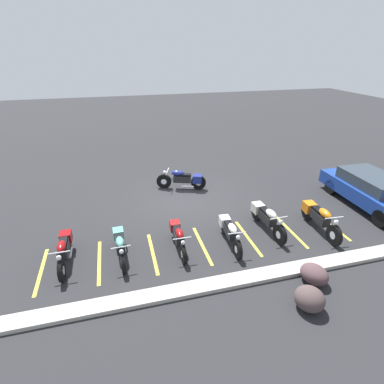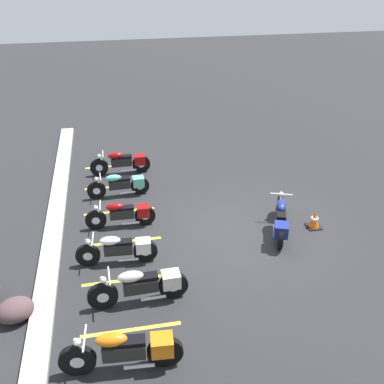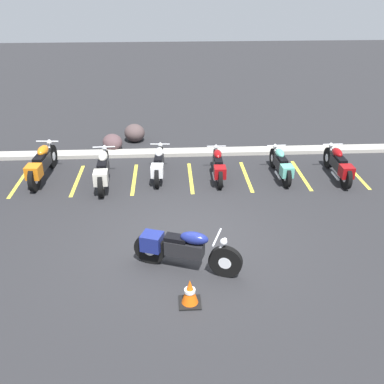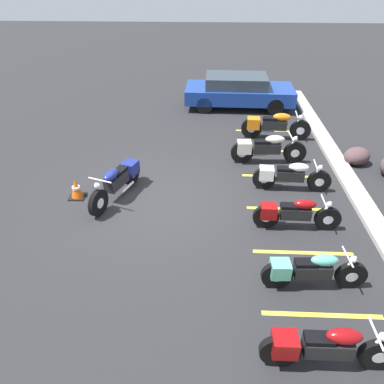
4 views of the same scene
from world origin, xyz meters
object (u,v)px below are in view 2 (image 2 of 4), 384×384
Objects in this scene: parked_bike_1 at (143,285)px; traffic_cone at (315,220)px; parked_bike_0 at (128,350)px; parked_bike_2 at (121,249)px; parked_bike_3 at (124,214)px; motorcycle_navy_featured at (281,219)px; parked_bike_4 at (121,184)px; landscape_rock_1 at (15,310)px; parked_bike_5 at (123,162)px.

traffic_cone is (2.13, -5.04, -0.23)m from parked_bike_1.
traffic_cone is (3.90, -5.50, -0.24)m from parked_bike_0.
parked_bike_1 is 5.47m from traffic_cone.
parked_bike_2 is at bearing -86.73° from parked_bike_0.
parked_bike_2 is 1.03× the size of parked_bike_3.
motorcycle_navy_featured is 5.13m from parked_bike_4.
parked_bike_3 is at bearing 86.76° from parked_bike_4.
parked_bike_4 is at bearing 74.31° from motorcycle_navy_featured.
parked_bike_0 is 1.03× the size of parked_bike_1.
parked_bike_0 is 6.74m from traffic_cone.
landscape_rock_1 is at bearing 53.32° from parked_bike_3.
parked_bike_3 reaches higher than parked_bike_4.
landscape_rock_1 is at bearing -1.42° from parked_bike_1.
parked_bike_0 reaches higher than parked_bike_5.
parked_bike_2 is (-0.50, 4.38, -0.04)m from motorcycle_navy_featured.
motorcycle_navy_featured reaches higher than landscape_rock_1.
parked_bike_5 is at bearing -21.95° from landscape_rock_1.
parked_bike_3 is 3.42m from parked_bike_5.
motorcycle_navy_featured reaches higher than parked_bike_4.
parked_bike_5 reaches higher than parked_bike_3.
traffic_cone is at bearing 138.57° from parked_bike_5.
parked_bike_1 is (1.77, -0.46, -0.01)m from parked_bike_0.
parked_bike_2 is 5.10m from parked_bike_5.
parked_bike_5 is 7.17m from landscape_rock_1.
parked_bike_5 is (4.59, 4.02, -0.03)m from motorcycle_navy_featured.
motorcycle_navy_featured is 4.15× the size of traffic_cone.
parked_bike_4 reaches higher than traffic_cone.
landscape_rock_1 is (-3.23, 2.50, -0.15)m from parked_bike_3.
motorcycle_navy_featured is at bearing 142.02° from parked_bike_4.
parked_bike_4 is at bearing 61.35° from traffic_cone.
parked_bike_0 is 1.11× the size of parked_bike_5.
parked_bike_2 is 2.80m from landscape_rock_1.
motorcycle_navy_featured is 1.08× the size of parked_bike_3.
parked_bike_5 is at bearing -97.84° from parked_bike_4.
parked_bike_2 is at bearing 116.31° from motorcycle_navy_featured.
traffic_cone is at bearing -64.25° from motorcycle_navy_featured.
parked_bike_3 is 1.80m from parked_bike_4.
traffic_cone is (-2.87, -5.25, -0.17)m from parked_bike_4.
parked_bike_0 is at bearing 73.19° from parked_bike_1.
parked_bike_2 reaches higher than parked_bike_3.
parked_bike_1 is at bearing 90.44° from parked_bike_5.
traffic_cone is at bearing -74.47° from landscape_rock_1.
parked_bike_3 reaches higher than landscape_rock_1.
parked_bike_1 reaches higher than parked_bike_2.
motorcycle_navy_featured is 1.05× the size of parked_bike_2.
parked_bike_0 is 3.29m from parked_bike_2.
parked_bike_1 reaches higher than motorcycle_navy_featured.
parked_bike_0 is 1.17× the size of parked_bike_3.
parked_bike_3 is 0.95× the size of parked_bike_5.
parked_bike_3 is (3.20, 0.24, -0.06)m from parked_bike_1.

